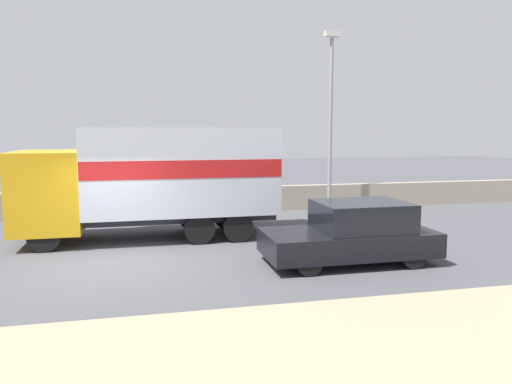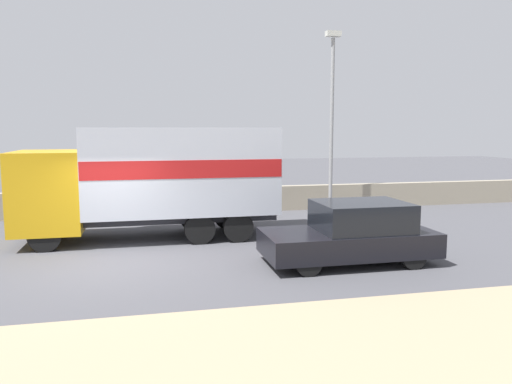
% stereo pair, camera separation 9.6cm
% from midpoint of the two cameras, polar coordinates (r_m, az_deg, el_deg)
% --- Properties ---
extents(ground_plane, '(80.00, 80.00, 0.00)m').
position_cam_midpoint_polar(ground_plane, '(12.44, -16.36, -8.08)').
color(ground_plane, '#47474C').
extents(stone_wall_backdrop, '(60.00, 0.35, 0.97)m').
position_cam_midpoint_polar(stone_wall_backdrop, '(19.15, -15.29, -1.24)').
color(stone_wall_backdrop, gray).
rests_on(stone_wall_backdrop, ground_plane).
extents(street_lamp, '(0.56, 0.28, 6.83)m').
position_cam_midpoint_polar(street_lamp, '(19.35, 8.39, 9.35)').
color(street_lamp, gray).
rests_on(street_lamp, ground_plane).
extents(box_truck, '(7.36, 2.48, 3.26)m').
position_cam_midpoint_polar(box_truck, '(14.88, -11.45, 1.79)').
color(box_truck, gold).
rests_on(box_truck, ground_plane).
extents(car_hatchback, '(4.10, 1.87, 1.48)m').
position_cam_midpoint_polar(car_hatchback, '(12.26, 10.79, -4.66)').
color(car_hatchback, black).
rests_on(car_hatchback, ground_plane).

